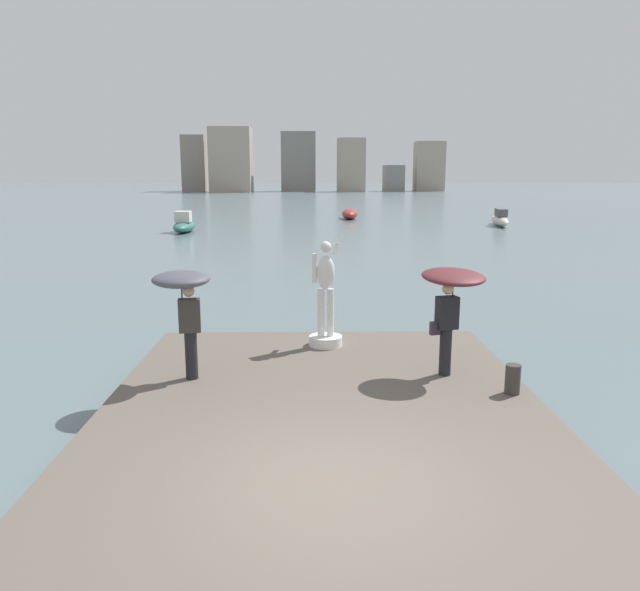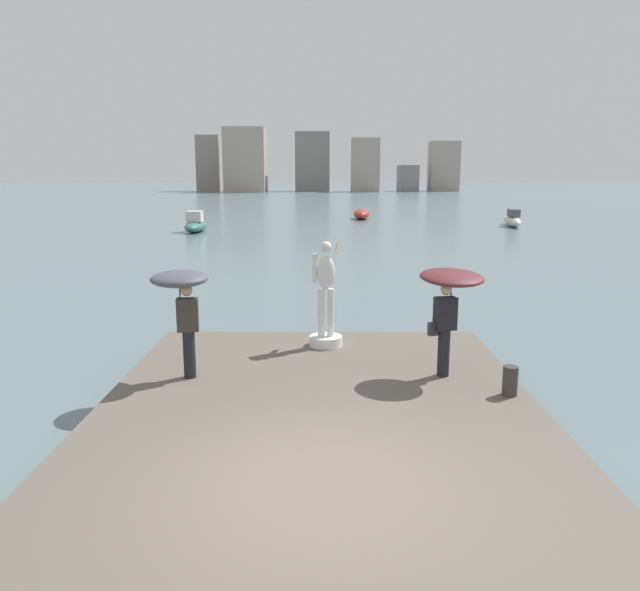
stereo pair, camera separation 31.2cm
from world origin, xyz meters
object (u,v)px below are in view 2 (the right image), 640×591
mooring_bollard (510,381)px  boat_near (196,225)px  onlooker_left (182,293)px  boat_far (512,220)px  boat_mid (362,214)px  statue_white_figure (326,308)px  onlooker_right (450,291)px

mooring_bollard → boat_near: bearing=110.2°
onlooker_left → boat_far: bearing=64.8°
boat_mid → boat_far: bearing=-33.6°
statue_white_figure → boat_far: 37.46m
statue_white_figure → boat_near: statue_white_figure is taller
onlooker_left → boat_mid: 44.44m
onlooker_left → mooring_bollard: 5.89m
mooring_bollard → boat_near: boat_near is taller
statue_white_figure → boat_mid: size_ratio=0.57×
statue_white_figure → boat_near: size_ratio=0.52×
mooring_bollard → boat_far: size_ratio=0.09×
statue_white_figure → mooring_bollard: statue_white_figure is taller
statue_white_figure → boat_far: bearing=67.0°
statue_white_figure → boat_near: bearing=106.8°
boat_mid → boat_near: bearing=-135.9°
statue_white_figure → onlooker_left: 3.40m
onlooker_left → mooring_bollard: (5.67, -0.90, -1.33)m
onlooker_right → boat_mid: (1.15, 43.86, -1.54)m
statue_white_figure → boat_mid: bearing=85.4°
onlooker_right → mooring_bollard: onlooker_right is taller
statue_white_figure → onlooker_left: bearing=-141.2°
onlooker_left → onlooker_right: (4.81, 0.15, 0.00)m
onlooker_right → boat_far: (12.38, 36.41, -1.48)m
mooring_bollard → boat_far: 39.19m
boat_near → boat_mid: 17.27m
mooring_bollard → boat_near: 35.05m
onlooker_left → boat_mid: (5.96, 44.01, -1.54)m
onlooker_right → boat_far: size_ratio=0.36×
onlooker_right → boat_far: 38.48m
boat_near → boat_mid: (12.41, 12.01, -0.06)m
mooring_bollard → statue_white_figure: bearing=136.1°
mooring_bollard → boat_near: size_ratio=0.11×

